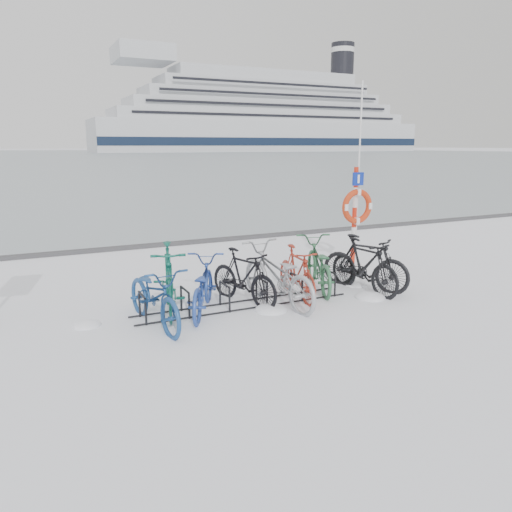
# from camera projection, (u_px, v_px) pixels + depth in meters

# --- Properties ---
(ground) EXTENTS (900.00, 900.00, 0.00)m
(ground) POSITION_uv_depth(u_px,v_px,m) (244.00, 306.00, 8.91)
(ground) COLOR white
(ground) RESTS_ON ground
(ice_sheet) EXTENTS (400.00, 298.00, 0.02)m
(ice_sheet) POSITION_uv_depth(u_px,v_px,m) (26.00, 155.00, 145.38)
(ice_sheet) COLOR #96A1A9
(ice_sheet) RESTS_ON ground
(quay_edge) EXTENTS (400.00, 0.25, 0.10)m
(quay_edge) POSITION_uv_depth(u_px,v_px,m) (158.00, 245.00, 14.09)
(quay_edge) COLOR #3F3F42
(quay_edge) RESTS_ON ground
(bike_rack) EXTENTS (4.00, 0.48, 0.46)m
(bike_rack) POSITION_uv_depth(u_px,v_px,m) (244.00, 296.00, 8.87)
(bike_rack) COLOR black
(bike_rack) RESTS_ON ground
(lifebuoy_station) EXTENTS (0.81, 0.23, 4.21)m
(lifebuoy_station) POSITION_uv_depth(u_px,v_px,m) (357.00, 207.00, 11.54)
(lifebuoy_station) COLOR red
(lifebuoy_station) RESTS_ON ground
(cruise_ferry) EXTENTS (148.92, 28.06, 48.93)m
(cruise_ferry) POSITION_uv_depth(u_px,v_px,m) (263.00, 121.00, 220.53)
(cruise_ferry) COLOR silver
(cruise_ferry) RESTS_ON ground
(bike_0) EXTENTS (0.94, 2.03, 1.03)m
(bike_0) POSITION_uv_depth(u_px,v_px,m) (154.00, 294.00, 7.87)
(bike_0) COLOR navy
(bike_0) RESTS_ON ground
(bike_1) EXTENTS (1.04, 2.07, 1.20)m
(bike_1) POSITION_uv_depth(u_px,v_px,m) (169.00, 277.00, 8.54)
(bike_1) COLOR #105647
(bike_1) RESTS_ON ground
(bike_2) EXTENTS (1.45, 1.95, 0.98)m
(bike_2) POSITION_uv_depth(u_px,v_px,m) (202.00, 284.00, 8.50)
(bike_2) COLOR #264397
(bike_2) RESTS_ON ground
(bike_3) EXTENTS (0.99, 1.76, 1.02)m
(bike_3) POSITION_uv_depth(u_px,v_px,m) (244.00, 275.00, 9.02)
(bike_3) COLOR black
(bike_3) RESTS_ON ground
(bike_4) EXTENTS (1.01, 2.23, 1.13)m
(bike_4) POSITION_uv_depth(u_px,v_px,m) (277.00, 274.00, 8.91)
(bike_4) COLOR #9B9EA3
(bike_4) RESTS_ON ground
(bike_5) EXTENTS (0.67, 1.72, 1.00)m
(bike_5) POSITION_uv_depth(u_px,v_px,m) (297.00, 271.00, 9.31)
(bike_5) COLOR maroon
(bike_5) RESTS_ON ground
(bike_6) EXTENTS (1.35, 2.13, 1.06)m
(bike_6) POSITION_uv_depth(u_px,v_px,m) (318.00, 263.00, 9.89)
(bike_6) COLOR #2F6741
(bike_6) RESTS_ON ground
(bike_7) EXTENTS (0.75, 1.83, 1.07)m
(bike_7) POSITION_uv_depth(u_px,v_px,m) (364.00, 265.00, 9.70)
(bike_7) COLOR black
(bike_7) RESTS_ON ground
(bike_8) EXTENTS (1.32, 1.88, 1.11)m
(bike_8) POSITION_uv_depth(u_px,v_px,m) (365.00, 261.00, 9.89)
(bike_8) COLOR black
(bike_8) RESTS_ON ground
(snow_drifts) EXTENTS (5.71, 1.67, 0.20)m
(snow_drifts) POSITION_uv_depth(u_px,v_px,m) (280.00, 303.00, 9.07)
(snow_drifts) COLOR white
(snow_drifts) RESTS_ON ground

